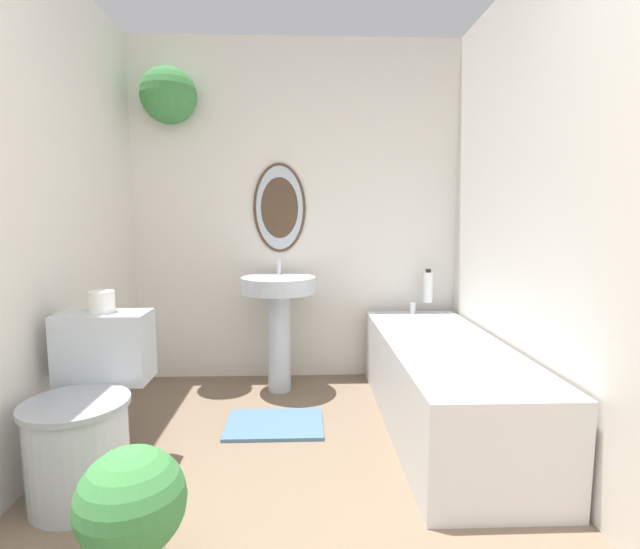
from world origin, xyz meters
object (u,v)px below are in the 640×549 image
(bathtub, at_px, (443,383))
(potted_plant, at_px, (132,508))
(shampoo_bottle, at_px, (428,287))
(toilet, at_px, (87,417))
(toilet_paper_roll, at_px, (102,302))
(pedestal_sink, at_px, (279,307))

(bathtub, height_order, potted_plant, bathtub)
(bathtub, bearing_deg, potted_plant, -141.15)
(shampoo_bottle, relative_size, potted_plant, 0.52)
(bathtub, xyz_separation_m, shampoo_bottle, (0.11, 0.78, 0.42))
(toilet, height_order, shampoo_bottle, shampoo_bottle)
(potted_plant, relative_size, toilet_paper_roll, 4.09)
(potted_plant, height_order, toilet_paper_roll, toilet_paper_roll)
(pedestal_sink, relative_size, shampoo_bottle, 3.71)
(toilet, height_order, toilet_paper_roll, toilet_paper_roll)
(bathtub, distance_m, potted_plant, 1.69)
(potted_plant, bearing_deg, shampoo_bottle, 52.11)
(potted_plant, bearing_deg, toilet_paper_roll, 116.83)
(shampoo_bottle, distance_m, potted_plant, 2.36)
(potted_plant, xyz_separation_m, toilet_paper_roll, (-0.38, 0.75, 0.53))
(toilet, xyz_separation_m, potted_plant, (0.38, -0.54, -0.07))
(bathtub, relative_size, shampoo_bottle, 7.15)
(shampoo_bottle, distance_m, toilet_paper_roll, 2.11)
(bathtub, bearing_deg, toilet, -162.96)
(shampoo_bottle, xyz_separation_m, toilet_paper_roll, (-1.81, -1.09, 0.10))
(bathtub, distance_m, shampoo_bottle, 0.89)
(pedestal_sink, relative_size, toilet_paper_roll, 7.96)
(bathtub, height_order, toilet_paper_roll, toilet_paper_roll)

